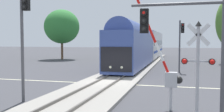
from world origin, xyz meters
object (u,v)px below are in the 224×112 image
object	(u,v)px
crossing_gate_near	(167,70)
traffic_signal_far_side	(181,38)
crossing_signal_mast	(198,59)
traffic_signal_median	(24,25)
pine_left_background	(62,27)
traffic_signal_near_right	(196,29)
commuter_train	(144,44)

from	to	relation	value
crossing_gate_near	traffic_signal_far_side	xyz separation A→B (m)	(0.71, 15.14, 1.69)
crossing_gate_near	crossing_signal_mast	xyz separation A→B (m)	(1.29, -0.83, 0.58)
traffic_signal_median	pine_left_background	distance (m)	32.19
crossing_signal_mast	traffic_signal_far_side	world-z (taller)	traffic_signal_far_side
traffic_signal_near_right	pine_left_background	bearing A→B (deg)	123.83
crossing_gate_near	crossing_signal_mast	world-z (taller)	crossing_gate_near
crossing_gate_near	traffic_signal_far_side	distance (m)	15.25
commuter_train	traffic_signal_near_right	xyz separation A→B (m)	(5.82, -28.30, 0.94)
commuter_train	crossing_signal_mast	distance (m)	28.14
crossing_signal_mast	traffic_signal_far_side	distance (m)	16.01
pine_left_background	traffic_signal_median	bearing A→B (deg)	-67.60
crossing_gate_near	traffic_signal_near_right	distance (m)	2.68
commuter_train	traffic_signal_median	xyz separation A→B (m)	(-2.70, -27.03, 1.31)
pine_left_background	traffic_signal_far_side	bearing A→B (deg)	-34.94
pine_left_background	crossing_gate_near	bearing A→B (deg)	-56.22
traffic_signal_median	pine_left_background	world-z (taller)	pine_left_background
traffic_signal_near_right	traffic_signal_median	world-z (taller)	traffic_signal_median
traffic_signal_near_right	pine_left_background	xyz separation A→B (m)	(-20.77, 30.99, 2.09)
commuter_train	traffic_signal_far_side	world-z (taller)	commuter_train
commuter_train	pine_left_background	world-z (taller)	pine_left_background
crossing_signal_mast	crossing_gate_near	bearing A→B (deg)	147.30
traffic_signal_far_side	commuter_train	bearing A→B (deg)	115.12
traffic_signal_far_side	crossing_gate_near	bearing A→B (deg)	-92.70
commuter_train	traffic_signal_far_side	bearing A→B (deg)	-64.88
crossing_signal_mast	traffic_signal_far_side	xyz separation A→B (m)	(-0.58, 15.97, 1.11)
crossing_gate_near	traffic_signal_near_right	bearing A→B (deg)	-55.27
traffic_signal_far_side	crossing_signal_mast	bearing A→B (deg)	-87.92
traffic_signal_far_side	traffic_signal_median	distance (m)	17.50
crossing_gate_near	traffic_signal_median	size ratio (longest dim) A/B	0.95
traffic_signal_near_right	traffic_signal_median	size ratio (longest dim) A/B	0.81
traffic_signal_median	traffic_signal_near_right	bearing A→B (deg)	-8.44
crossing_signal_mast	pine_left_background	size ratio (longest dim) A/B	0.46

